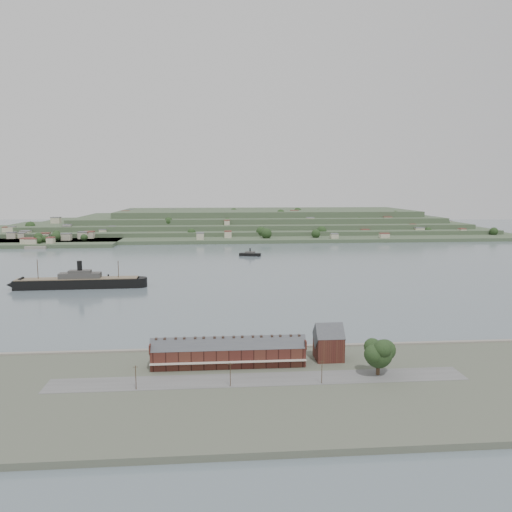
{
  "coord_description": "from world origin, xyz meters",
  "views": [
    {
      "loc": [
        -14.44,
        -340.98,
        66.32
      ],
      "look_at": [
        16.37,
        30.0,
        14.0
      ],
      "focal_mm": 35.0,
      "sensor_mm": 36.0,
      "label": 1
    }
  ],
  "objects": [
    {
      "name": "gabled_building",
      "position": [
        27.5,
        -164.0,
        8.19
      ],
      "size": [
        10.4,
        10.18,
        14.09
      ],
      "color": "#441D18",
      "rests_on": "ground"
    },
    {
      "name": "far_peninsula",
      "position": [
        27.91,
        393.1,
        11.88
      ],
      "size": [
        760.0,
        309.0,
        30.0
      ],
      "color": "#354830",
      "rests_on": "ground"
    },
    {
      "name": "ground",
      "position": [
        0.0,
        0.0,
        0.0
      ],
      "size": [
        1400.0,
        1400.0,
        0.0
      ],
      "primitive_type": "plane",
      "color": "slate",
      "rests_on": "ground"
    },
    {
      "name": "steamship",
      "position": [
        -106.52,
        -11.73,
        3.98
      ],
      "size": [
        89.76,
        12.99,
        21.53
      ],
      "color": "black",
      "rests_on": "ground"
    },
    {
      "name": "fig_tree",
      "position": [
        41.18,
        -181.41,
        10.02
      ],
      "size": [
        11.77,
        10.19,
        13.14
      ],
      "color": "#3E2B1C",
      "rests_on": "ground"
    },
    {
      "name": "terrace_row",
      "position": [
        -10.0,
        -168.02,
        6.84
      ],
      "size": [
        55.6,
        9.8,
        11.07
      ],
      "color": "#441D18",
      "rests_on": "ground"
    },
    {
      "name": "near_shore",
      "position": [
        0.0,
        -186.75,
        1.01
      ],
      "size": [
        220.0,
        80.0,
        2.6
      ],
      "color": "#4C5142",
      "rests_on": "ground"
    },
    {
      "name": "ferry_east",
      "position": [
        18.98,
        130.11,
        1.85
      ],
      "size": [
        21.23,
        9.96,
        7.68
      ],
      "color": "black",
      "rests_on": "ground"
    },
    {
      "name": "tugboat",
      "position": [
        -86.21,
        -3.72,
        1.82
      ],
      "size": [
        16.89,
        10.8,
        7.44
      ],
      "color": "black",
      "rests_on": "ground"
    }
  ]
}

